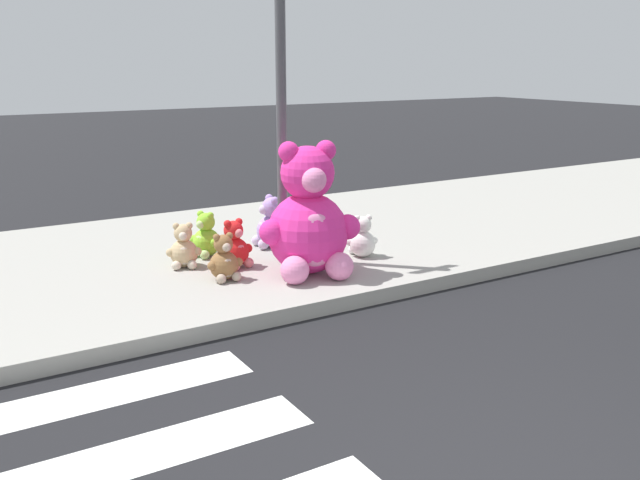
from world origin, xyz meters
TOP-DOWN VIEW (x-y plane):
  - sidewalk at (0.00, 5.20)m, footprint 28.00×4.40m
  - sign_pole at (1.00, 4.40)m, footprint 0.56×0.11m
  - plush_pink_large at (0.98, 3.81)m, footprint 1.03×0.96m
  - plush_red at (0.42, 4.41)m, footprint 0.40×0.36m
  - plush_white at (1.82, 4.05)m, footprint 0.35×0.34m
  - plush_lavender at (1.14, 4.96)m, footprint 0.42×0.47m
  - plush_lime at (0.32, 4.97)m, footprint 0.37×0.37m
  - plush_brown at (0.15, 4.06)m, footprint 0.37×0.33m
  - plush_tan at (-0.04, 4.69)m, footprint 0.35×0.35m

SIDE VIEW (x-z plane):
  - sidewalk at x=0.00m, z-range 0.00..0.15m
  - plush_white at x=1.82m, z-range 0.10..0.58m
  - plush_brown at x=0.15m, z-range 0.10..0.58m
  - plush_tan at x=-0.04m, z-range 0.10..0.58m
  - plush_lime at x=0.32m, z-range 0.10..0.61m
  - plush_red at x=0.42m, z-range 0.10..0.62m
  - plush_lavender at x=1.14m, z-range 0.09..0.70m
  - plush_pink_large at x=0.98m, z-range 0.01..1.38m
  - sign_pole at x=1.00m, z-range 0.25..3.45m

